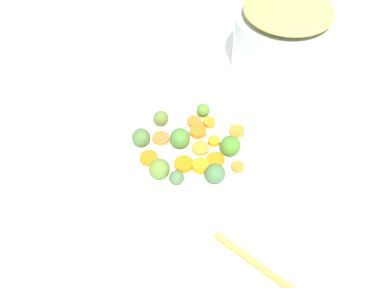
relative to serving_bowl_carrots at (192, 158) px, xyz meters
name	(u,v)px	position (x,y,z in m)	size (l,w,h in m)	color
tabletop	(186,164)	(-0.02, 0.00, -0.05)	(2.40, 2.40, 0.02)	white
serving_bowl_carrots	(192,158)	(0.00, 0.00, 0.00)	(0.25, 0.25, 0.07)	white
metal_pot	(282,43)	(-0.15, 0.39, 0.04)	(0.25, 0.25, 0.15)	#B0BFC3
stuffing_mound	(289,10)	(-0.15, 0.39, 0.13)	(0.22, 0.22, 0.04)	tan
carrot_slice_0	(237,131)	(0.02, 0.10, 0.04)	(0.03, 0.03, 0.01)	orange
carrot_slice_1	(199,132)	(-0.02, 0.03, 0.04)	(0.04, 0.04, 0.01)	orange
carrot_slice_2	(161,138)	(-0.05, -0.04, 0.04)	(0.04, 0.04, 0.01)	orange
carrot_slice_3	(148,157)	(-0.03, -0.09, 0.04)	(0.04, 0.04, 0.01)	orange
carrot_slice_4	(184,164)	(0.03, -0.04, 0.04)	(0.04, 0.04, 0.01)	orange
carrot_slice_5	(201,166)	(0.05, -0.02, 0.04)	(0.03, 0.03, 0.01)	orange
carrot_slice_6	(237,167)	(0.10, 0.04, 0.04)	(0.02, 0.02, 0.01)	orange
carrot_slice_7	(209,123)	(-0.03, 0.07, 0.04)	(0.03, 0.03, 0.01)	orange
carrot_slice_8	(216,160)	(0.06, 0.02, 0.04)	(0.04, 0.04, 0.01)	orange
carrot_slice_9	(200,148)	(0.01, 0.01, 0.04)	(0.04, 0.04, 0.01)	orange
carrot_slice_10	(214,141)	(0.02, 0.04, 0.04)	(0.03, 0.03, 0.01)	orange
carrot_slice_11	(194,122)	(-0.05, 0.04, 0.04)	(0.03, 0.03, 0.01)	orange
brussels_sprout_0	(215,173)	(0.09, -0.01, 0.06)	(0.04, 0.04, 0.04)	#427342
brussels_sprout_1	(180,138)	(-0.02, -0.02, 0.06)	(0.04, 0.04, 0.04)	#487E2F
brussels_sprout_2	(161,118)	(-0.09, -0.01, 0.05)	(0.03, 0.03, 0.03)	olive
brussels_sprout_3	(230,146)	(0.06, 0.05, 0.06)	(0.04, 0.04, 0.04)	#478527
brussels_sprout_4	(159,169)	(0.02, -0.09, 0.06)	(0.04, 0.04, 0.04)	olive
brussels_sprout_5	(177,177)	(0.05, -0.07, 0.05)	(0.03, 0.03, 0.03)	#49713F
brussels_sprout_6	(141,137)	(-0.07, -0.08, 0.05)	(0.04, 0.04, 0.04)	#497234
brussels_sprout_7	(203,110)	(-0.06, 0.07, 0.05)	(0.03, 0.03, 0.03)	#51882B
casserole_dish	(175,24)	(-0.40, 0.23, 0.02)	(0.21, 0.21, 0.11)	white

